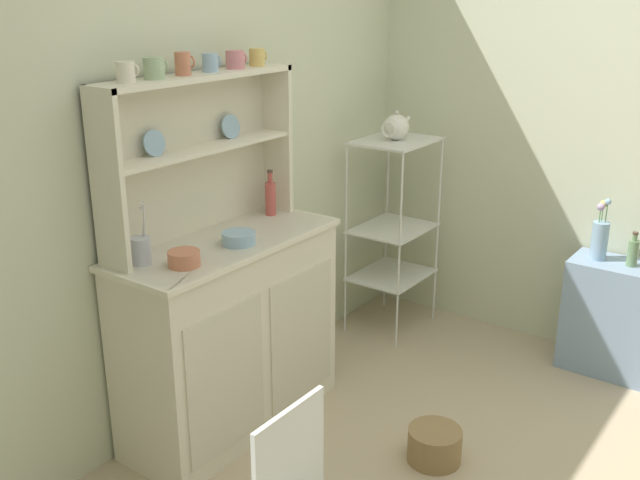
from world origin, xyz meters
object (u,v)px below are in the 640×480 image
object	(u,v)px
utensil_jar	(141,250)
oil_bottle	(633,252)
hutch_cabinet	(231,332)
flower_vase	(600,237)
floor_basket	(434,445)
jam_bottle	(271,197)
bowl_mixing_large	(184,259)
side_shelf_blue	(613,318)
hutch_shelf_unit	(194,143)
porcelain_teapot	(396,127)
cup_cream_0	(126,72)
bakers_rack	(393,214)

from	to	relation	value
utensil_jar	oil_bottle	size ratio (longest dim) A/B	1.39
hutch_cabinet	flower_vase	world-z (taller)	flower_vase
floor_basket	jam_bottle	size ratio (longest dim) A/B	1.06
bowl_mixing_large	oil_bottle	size ratio (longest dim) A/B	0.72
side_shelf_blue	flower_vase	distance (m)	0.44
hutch_shelf_unit	porcelain_teapot	size ratio (longest dim) A/B	4.40
hutch_cabinet	utensil_jar	distance (m)	0.65
floor_basket	cup_cream_0	bearing A→B (deg)	122.44
flower_vase	jam_bottle	bearing A→B (deg)	132.43
hutch_shelf_unit	side_shelf_blue	size ratio (longest dim) A/B	1.68
hutch_cabinet	bakers_rack	bearing A→B (deg)	-2.53
floor_basket	utensil_jar	world-z (taller)	utensil_jar
hutch_shelf_unit	oil_bottle	bearing A→B (deg)	-44.03
cup_cream_0	jam_bottle	distance (m)	1.01
hutch_shelf_unit	floor_basket	distance (m)	1.66
bowl_mixing_large	porcelain_teapot	world-z (taller)	porcelain_teapot
cup_cream_0	bowl_mixing_large	distance (m)	0.74
oil_bottle	porcelain_teapot	bearing A→B (deg)	99.78
porcelain_teapot	utensil_jar	bearing A→B (deg)	175.49
jam_bottle	utensil_jar	size ratio (longest dim) A/B	0.88
hutch_shelf_unit	flower_vase	bearing A→B (deg)	-40.61
bakers_rack	jam_bottle	bearing A→B (deg)	171.06
side_shelf_blue	oil_bottle	world-z (taller)	oil_bottle
hutch_shelf_unit	bowl_mixing_large	size ratio (longest dim) A/B	7.96
hutch_shelf_unit	jam_bottle	world-z (taller)	hutch_shelf_unit
bakers_rack	side_shelf_blue	xyz separation A→B (m)	(0.22, -1.22, -0.40)
bowl_mixing_large	utensil_jar	world-z (taller)	utensil_jar
bowl_mixing_large	cup_cream_0	bearing A→B (deg)	103.30
cup_cream_0	utensil_jar	size ratio (longest dim) A/B	0.33
bakers_rack	side_shelf_blue	world-z (taller)	bakers_rack
flower_vase	oil_bottle	size ratio (longest dim) A/B	1.81
hutch_shelf_unit	flower_vase	xyz separation A→B (m)	(1.55, -1.33, -0.59)
hutch_cabinet	utensil_jar	xyz separation A→B (m)	(-0.40, 0.08, 0.50)
hutch_shelf_unit	flower_vase	world-z (taller)	hutch_shelf_unit
utensil_jar	oil_bottle	xyz separation A→B (m)	(1.95, -1.41, -0.28)
jam_bottle	floor_basket	bearing A→B (deg)	-96.80
hutch_cabinet	jam_bottle	size ratio (longest dim) A/B	4.98
floor_basket	flower_vase	bearing A→B (deg)	-11.44
floor_basket	bowl_mixing_large	distance (m)	1.34
cup_cream_0	porcelain_teapot	size ratio (longest dim) A/B	0.36
hutch_shelf_unit	flower_vase	size ratio (longest dim) A/B	3.15
hutch_shelf_unit	porcelain_teapot	distance (m)	1.35
porcelain_teapot	side_shelf_blue	bearing A→B (deg)	-79.84
oil_bottle	bowl_mixing_large	bearing A→B (deg)	146.05
hutch_cabinet	bakers_rack	distance (m)	1.35
porcelain_teapot	cup_cream_0	bearing A→B (deg)	173.90
jam_bottle	hutch_cabinet	bearing A→B (deg)	-167.99
bowl_mixing_large	jam_bottle	size ratio (longest dim) A/B	0.58
flower_vase	oil_bottle	distance (m)	0.17
flower_vase	hutch_shelf_unit	bearing A→B (deg)	139.39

